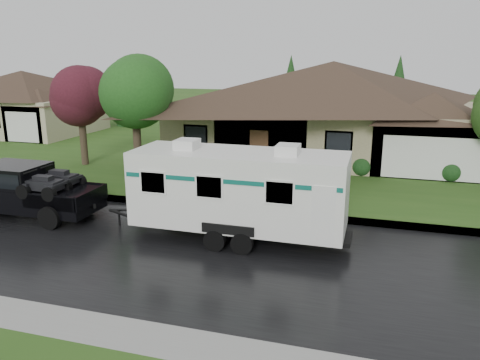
% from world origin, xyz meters
% --- Properties ---
extents(ground, '(140.00, 140.00, 0.00)m').
position_xyz_m(ground, '(0.00, 0.00, 0.00)').
color(ground, '#2B5219').
rests_on(ground, ground).
extents(road, '(140.00, 8.00, 0.01)m').
position_xyz_m(road, '(0.00, -2.00, 0.01)').
color(road, black).
rests_on(road, ground).
extents(curb, '(140.00, 0.50, 0.15)m').
position_xyz_m(curb, '(0.00, 2.25, 0.07)').
color(curb, gray).
rests_on(curb, ground).
extents(lawn, '(140.00, 26.00, 0.15)m').
position_xyz_m(lawn, '(0.00, 15.00, 0.07)').
color(lawn, '#2B5219').
rests_on(lawn, ground).
extents(house_main, '(19.44, 10.80, 6.90)m').
position_xyz_m(house_main, '(2.29, 13.84, 3.59)').
color(house_main, gray).
rests_on(house_main, lawn).
extents(house_far, '(10.80, 8.64, 5.80)m').
position_xyz_m(house_far, '(-21.78, 15.85, 2.97)').
color(house_far, '#B7AD88').
rests_on(house_far, lawn).
extents(tree_left_green, '(3.52, 3.52, 5.83)m').
position_xyz_m(tree_left_green, '(-6.86, 6.14, 4.20)').
color(tree_left_green, '#382B1E').
rests_on(tree_left_green, lawn).
extents(tree_red, '(3.23, 3.23, 5.35)m').
position_xyz_m(tree_red, '(-10.90, 7.40, 3.86)').
color(tree_red, '#382B1E').
rests_on(tree_red, lawn).
extents(shrub_row, '(13.60, 1.00, 1.00)m').
position_xyz_m(shrub_row, '(2.00, 9.30, 0.65)').
color(shrub_row, '#143814').
rests_on(shrub_row, lawn).
extents(pickup_truck, '(6.04, 2.30, 2.01)m').
position_xyz_m(pickup_truck, '(-8.36, -0.47, 1.08)').
color(pickup_truck, black).
rests_on(pickup_truck, ground).
extents(travel_trailer, '(7.45, 2.62, 3.34)m').
position_xyz_m(travel_trailer, '(0.45, -0.47, 1.77)').
color(travel_trailer, white).
rests_on(travel_trailer, ground).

